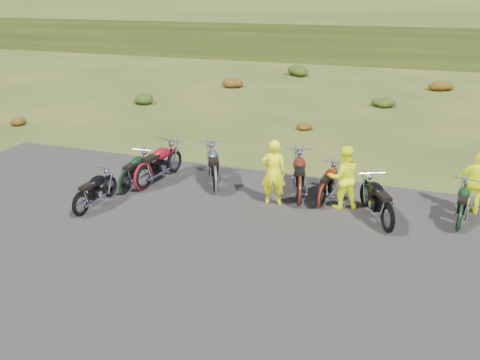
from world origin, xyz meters
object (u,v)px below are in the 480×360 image
at_px(motorcycle_7, 457,232).
at_px(motorcycle_0, 83,217).
at_px(motorcycle_3, 216,193).
at_px(person_middle, 273,174).

bearing_deg(motorcycle_7, motorcycle_0, 112.23).
relative_size(motorcycle_3, motorcycle_7, 1.19).
height_order(motorcycle_0, motorcycle_7, motorcycle_7).
xyz_separation_m(motorcycle_0, person_middle, (4.43, 2.27, 0.90)).
height_order(motorcycle_3, motorcycle_7, motorcycle_3).
bearing_deg(motorcycle_0, person_middle, -61.22).
relative_size(motorcycle_7, person_middle, 1.04).
distance_m(motorcycle_3, person_middle, 1.97).
bearing_deg(motorcycle_3, motorcycle_7, -118.07).
distance_m(motorcycle_7, person_middle, 4.69).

